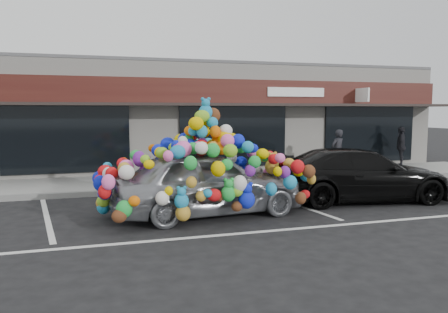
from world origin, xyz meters
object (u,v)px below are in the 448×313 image
object	(u,v)px
toy_car	(207,175)
black_sedan	(359,175)
pedestrian_c	(401,146)
pedestrian_a	(338,151)

from	to	relation	value
toy_car	black_sedan	bearing A→B (deg)	-90.72
pedestrian_c	black_sedan	bearing A→B (deg)	-6.88
black_sedan	pedestrian_c	bearing A→B (deg)	-39.36
pedestrian_a	pedestrian_c	distance (m)	3.61
toy_car	pedestrian_c	distance (m)	10.92
toy_car	black_sedan	size ratio (longest dim) A/B	1.02
toy_car	black_sedan	distance (m)	4.37
toy_car	black_sedan	world-z (taller)	toy_car
pedestrian_a	pedestrian_c	size ratio (longest dim) A/B	0.97
toy_car	pedestrian_a	xyz separation A→B (m)	(6.08, 4.35, 0.00)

